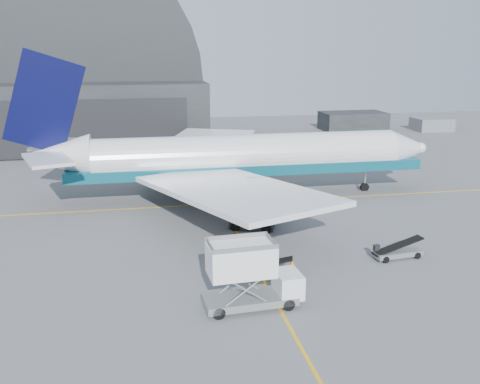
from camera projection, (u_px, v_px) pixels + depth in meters
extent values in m
plane|color=#565659|center=(258.00, 270.00, 44.81)|extent=(200.00, 200.00, 0.00)
cube|color=gold|center=(221.00, 204.00, 63.76)|extent=(80.00, 0.25, 0.02)
cube|color=gold|center=(264.00, 280.00, 42.91)|extent=(0.25, 40.00, 0.02)
cube|color=black|center=(69.00, 113.00, 100.81)|extent=(50.00, 28.00, 12.00)
cube|color=black|center=(60.00, 129.00, 87.72)|extent=(42.00, 0.40, 9.50)
cube|color=black|center=(352.00, 130.00, 119.93)|extent=(14.00, 8.00, 4.00)
cube|color=slate|center=(431.00, 130.00, 119.23)|extent=(8.00, 6.00, 2.80)
cylinder|color=white|center=(248.00, 154.00, 65.38)|extent=(37.18, 4.96, 4.96)
cone|color=white|center=(406.00, 149.00, 69.17)|extent=(4.54, 4.96, 4.96)
sphere|color=white|center=(420.00, 148.00, 69.54)|extent=(1.45, 1.45, 1.45)
cone|color=white|center=(59.00, 156.00, 61.18)|extent=(7.23, 4.96, 4.96)
cube|color=black|center=(397.00, 144.00, 68.78)|extent=(2.69, 2.27, 0.72)
cube|color=#0B4D5F|center=(248.00, 167.00, 65.80)|extent=(43.38, 5.01, 1.24)
cube|color=white|center=(233.00, 190.00, 53.16)|extent=(19.05, 25.33, 1.51)
cube|color=white|center=(203.00, 146.00, 76.64)|extent=(19.05, 25.33, 1.51)
cube|color=white|center=(47.00, 159.00, 56.52)|extent=(6.32, 8.64, 0.36)
cube|color=white|center=(59.00, 144.00, 65.32)|extent=(6.32, 8.64, 0.36)
cube|color=black|center=(44.00, 103.00, 59.38)|extent=(9.58, 0.52, 11.90)
cylinder|color=gray|center=(254.00, 194.00, 58.07)|extent=(5.37, 2.79, 2.79)
cylinder|color=gray|center=(229.00, 162.00, 73.72)|extent=(5.37, 2.79, 2.79)
cylinder|color=#A5A5AA|center=(365.00, 180.00, 69.23)|extent=(0.29, 0.29, 2.89)
cylinder|color=black|center=(365.00, 187.00, 69.49)|extent=(1.14, 0.36, 1.14)
cylinder|color=black|center=(237.00, 200.00, 63.14)|extent=(1.34, 0.46, 1.34)
cylinder|color=black|center=(227.00, 186.00, 69.40)|extent=(1.34, 0.46, 1.34)
cube|color=slate|center=(250.00, 299.00, 38.36)|extent=(6.76, 3.06, 0.55)
cube|color=silver|center=(288.00, 284.00, 38.82)|extent=(1.92, 2.64, 1.76)
cube|color=black|center=(299.00, 279.00, 38.95)|extent=(0.22, 2.09, 0.99)
cube|color=silver|center=(241.00, 260.00, 37.38)|extent=(4.79, 3.04, 2.20)
cylinder|color=black|center=(289.00, 305.00, 37.94)|extent=(0.90, 0.39, 0.88)
cylinder|color=black|center=(278.00, 291.00, 40.10)|extent=(0.90, 0.39, 0.88)
cylinder|color=black|center=(219.00, 313.00, 36.72)|extent=(0.90, 0.39, 0.88)
cylinder|color=black|center=(212.00, 298.00, 38.87)|extent=(0.90, 0.39, 0.88)
cube|color=black|center=(253.00, 222.00, 55.12)|extent=(5.10, 3.94, 1.01)
cube|color=silver|center=(259.00, 214.00, 54.76)|extent=(2.20, 2.46, 1.01)
cylinder|color=black|center=(266.00, 228.00, 53.82)|extent=(1.09, 0.73, 1.01)
cylinder|color=black|center=(269.00, 221.00, 55.96)|extent=(1.09, 0.73, 1.01)
cylinder|color=black|center=(235.00, 226.00, 54.36)|extent=(1.09, 0.73, 1.01)
cylinder|color=black|center=(239.00, 220.00, 56.50)|extent=(1.09, 0.73, 1.01)
cube|color=slate|center=(265.00, 271.00, 43.56)|extent=(4.42, 2.52, 0.43)
cube|color=black|center=(265.00, 264.00, 43.39)|extent=(4.55, 2.14, 1.22)
cube|color=black|center=(245.00, 263.00, 44.09)|extent=(0.56, 0.50, 0.57)
cylinder|color=black|center=(284.00, 277.00, 42.83)|extent=(0.61, 0.39, 0.57)
cylinder|color=black|center=(284.00, 270.00, 44.11)|extent=(0.61, 0.39, 0.57)
cylinder|color=black|center=(246.00, 276.00, 43.09)|extent=(0.61, 0.39, 0.57)
cylinder|color=black|center=(247.00, 269.00, 44.37)|extent=(0.61, 0.39, 0.57)
cube|color=slate|center=(397.00, 253.00, 47.35)|extent=(4.55, 2.01, 0.45)
cube|color=black|center=(398.00, 246.00, 47.17)|extent=(4.77, 1.54, 1.28)
cube|color=black|center=(377.00, 248.00, 47.20)|extent=(0.54, 0.46, 0.60)
cylinder|color=black|center=(417.00, 255.00, 47.22)|extent=(0.63, 0.32, 0.60)
cylinder|color=black|center=(408.00, 250.00, 48.50)|extent=(0.63, 0.32, 0.60)
cylinder|color=black|center=(386.00, 260.00, 46.28)|extent=(0.63, 0.32, 0.60)
cylinder|color=black|center=(377.00, 254.00, 47.57)|extent=(0.63, 0.32, 0.60)
cube|color=#FC6107|center=(292.00, 264.00, 46.08)|extent=(0.33, 0.33, 0.03)
cone|color=#FC6107|center=(292.00, 262.00, 46.02)|extent=(0.33, 0.33, 0.48)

